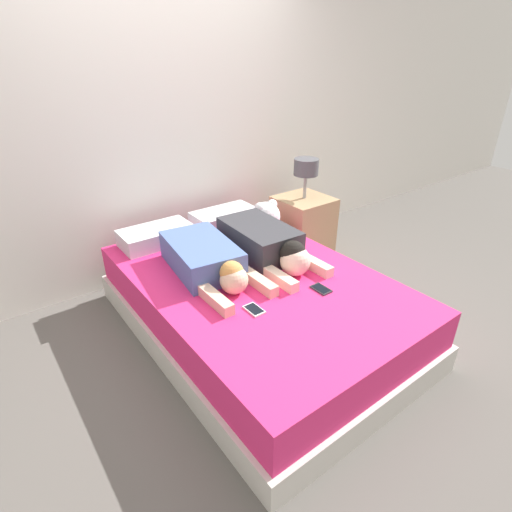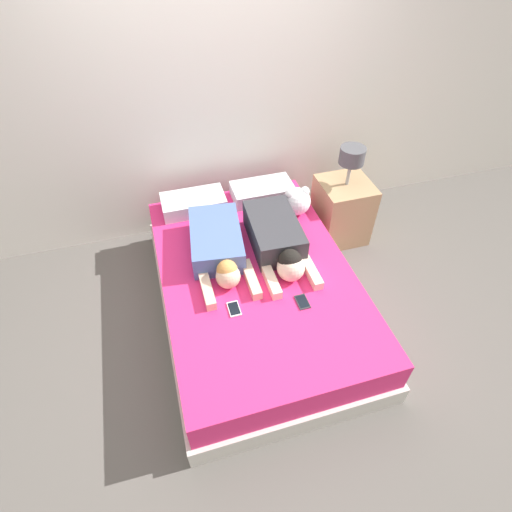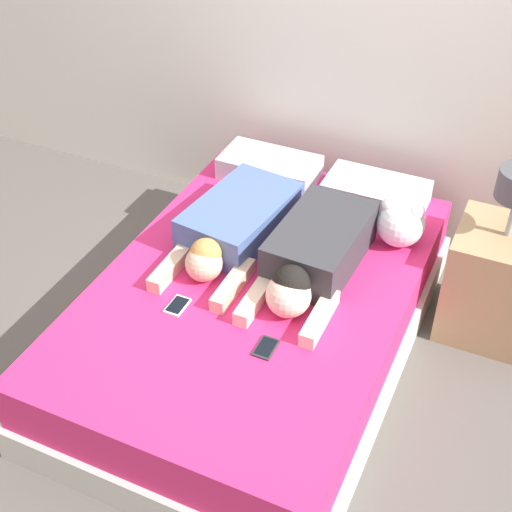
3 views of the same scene
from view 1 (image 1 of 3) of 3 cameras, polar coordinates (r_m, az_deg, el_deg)
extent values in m
plane|color=#5B5651|center=(2.93, 0.00, -10.32)|extent=(12.00, 12.00, 0.00)
cube|color=white|center=(3.42, -13.15, 18.44)|extent=(12.00, 0.06, 2.60)
cube|color=beige|center=(2.88, 0.00, -8.84)|extent=(1.46, 2.16, 0.19)
cube|color=#E5286B|center=(2.75, 0.00, -5.13)|extent=(1.40, 2.10, 0.25)
cube|color=silver|center=(3.20, -14.02, 2.83)|extent=(0.55, 0.30, 0.13)
cube|color=silver|center=(3.47, -4.50, 5.49)|extent=(0.55, 0.30, 0.13)
cube|color=#4C66A5|center=(2.76, -7.81, 0.13)|extent=(0.46, 0.68, 0.19)
sphere|color=beige|center=(2.47, -3.17, -3.44)|extent=(0.18, 0.18, 0.18)
sphere|color=#D18C47|center=(2.46, -3.48, -2.42)|extent=(0.15, 0.15, 0.15)
cube|color=beige|center=(2.41, -6.05, -5.98)|extent=(0.07, 0.35, 0.07)
cube|color=beige|center=(2.56, 0.22, -3.60)|extent=(0.07, 0.35, 0.07)
cube|color=#333338|center=(2.94, 0.43, 2.42)|extent=(0.39, 0.63, 0.23)
sphere|color=beige|center=(2.67, 5.62, -0.70)|extent=(0.20, 0.20, 0.20)
sphere|color=black|center=(2.66, 5.30, 0.38)|extent=(0.17, 0.17, 0.17)
cube|color=beige|center=(2.60, 3.15, -3.05)|extent=(0.07, 0.34, 0.07)
cube|color=beige|center=(2.79, 8.07, -1.09)|extent=(0.07, 0.34, 0.07)
cube|color=silver|center=(2.34, -0.28, -7.67)|extent=(0.08, 0.13, 0.01)
cube|color=black|center=(2.34, -0.28, -7.56)|extent=(0.07, 0.11, 0.00)
cube|color=#2D2D33|center=(2.57, 9.27, -4.68)|extent=(0.08, 0.13, 0.01)
cube|color=black|center=(2.56, 9.28, -4.58)|extent=(0.07, 0.11, 0.00)
sphere|color=white|center=(3.33, 1.41, 5.69)|extent=(0.24, 0.24, 0.24)
sphere|color=white|center=(3.26, 0.51, 6.91)|extent=(0.08, 0.08, 0.08)
sphere|color=white|center=(3.34, 2.34, 7.38)|extent=(0.08, 0.08, 0.08)
cube|color=tan|center=(3.78, 6.67, 3.95)|extent=(0.46, 0.46, 0.60)
cylinder|color=#999999|center=(3.64, 7.02, 9.82)|extent=(0.03, 0.03, 0.21)
cylinder|color=#4C4C51|center=(3.59, 7.18, 12.52)|extent=(0.22, 0.22, 0.14)
camera|label=2|loc=(1.17, 93.32, 51.76)|focal=28.00mm
camera|label=3|loc=(2.65, 75.59, 28.07)|focal=50.00mm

